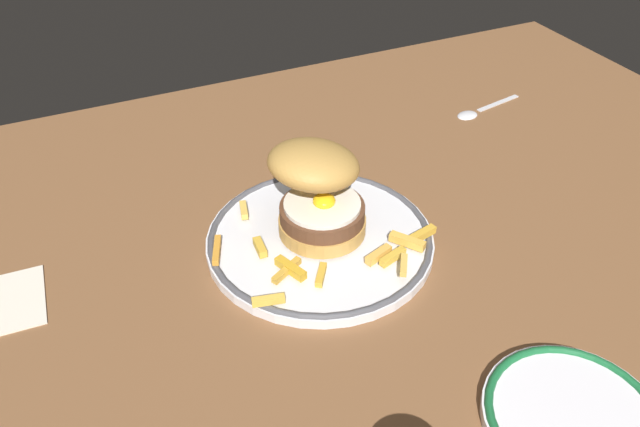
{
  "coord_description": "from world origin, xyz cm",
  "views": [
    {
      "loc": [
        -28.95,
        -46.61,
        48.51
      ],
      "look_at": [
        -5.47,
        4.53,
        4.6
      ],
      "focal_mm": 35.09,
      "sensor_mm": 36.0,
      "label": 1
    }
  ],
  "objects_px": {
    "burger": "(318,188)",
    "spoon": "(474,111)",
    "dinner_plate": "(320,239)",
    "side_plate": "(574,419)"
  },
  "relations": [
    {
      "from": "spoon",
      "to": "side_plate",
      "type": "bearing_deg",
      "value": -117.07
    },
    {
      "from": "dinner_plate",
      "to": "burger",
      "type": "xyz_separation_m",
      "value": [
        0.0,
        0.01,
        0.06
      ]
    },
    {
      "from": "burger",
      "to": "side_plate",
      "type": "relative_size",
      "value": 0.89
    },
    {
      "from": "dinner_plate",
      "to": "spoon",
      "type": "relative_size",
      "value": 2.0
    },
    {
      "from": "dinner_plate",
      "to": "side_plate",
      "type": "bearing_deg",
      "value": -72.32
    },
    {
      "from": "burger",
      "to": "spoon",
      "type": "relative_size",
      "value": 1.06
    },
    {
      "from": "dinner_plate",
      "to": "side_plate",
      "type": "xyz_separation_m",
      "value": [
        0.1,
        -0.31,
        -0.0
      ]
    },
    {
      "from": "dinner_plate",
      "to": "spoon",
      "type": "bearing_deg",
      "value": 27.8
    },
    {
      "from": "side_plate",
      "to": "spoon",
      "type": "relative_size",
      "value": 1.19
    },
    {
      "from": "dinner_plate",
      "to": "burger",
      "type": "distance_m",
      "value": 0.06
    }
  ]
}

